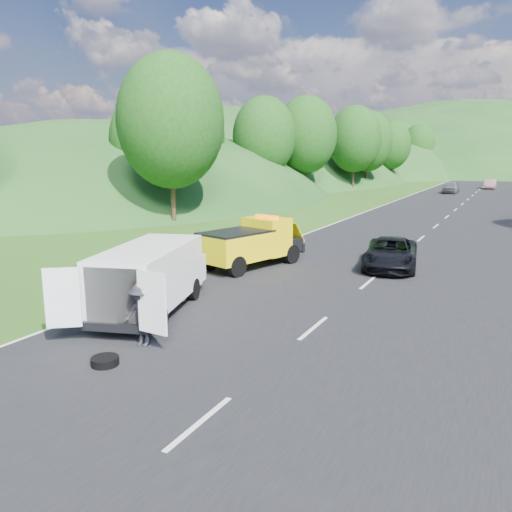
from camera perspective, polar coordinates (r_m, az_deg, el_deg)
The scene contains 13 objects.
ground at distance 17.96m, azimuth -0.06°, elevation -4.86°, with size 320.00×320.00×0.00m, color #38661E.
road_surface at distance 55.70m, azimuth 22.51°, elevation 5.50°, with size 14.00×200.00×0.02m, color black.
tree_line_left at distance 80.10m, azimuth 8.00°, elevation 7.85°, with size 14.00×140.00×14.00m, color #24591A, non-canonical shape.
tow_truck at distance 22.68m, azimuth -0.43°, elevation 1.53°, with size 3.28×5.65×2.29m.
white_van at distance 16.44m, azimuth -11.88°, elevation -2.14°, with size 4.40×6.73×2.22m.
woman at distance 19.70m, azimuth -9.53°, elevation -3.53°, with size 0.57×0.42×1.58m, color silver.
child at distance 17.78m, azimuth -8.51°, elevation -5.16°, with size 0.54×0.42×1.12m, color #C5C76A.
worker at distance 14.02m, azimuth -12.80°, elevation -9.99°, with size 1.10×0.63×1.70m, color black.
suitcase at distance 21.17m, azimuth -11.77°, elevation -1.82°, with size 0.33×0.18×0.53m, color #66644C.
spare_tire at distance 13.03m, azimuth -16.84°, elevation -11.90°, with size 0.68×0.68×0.20m, color black.
passing_suv at distance 23.41m, azimuth 15.05°, elevation -1.35°, with size 2.23×4.85×1.35m, color black.
dist_car_a at distance 70.65m, azimuth 21.34°, elevation 6.69°, with size 1.83×4.55×1.55m, color #454449.
dist_car_b at distance 81.52m, azimuth 25.15°, elevation 6.94°, with size 1.50×4.29×1.41m, color #7D5355.
Camera 1 is at (8.02, -15.24, 5.09)m, focal length 35.00 mm.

